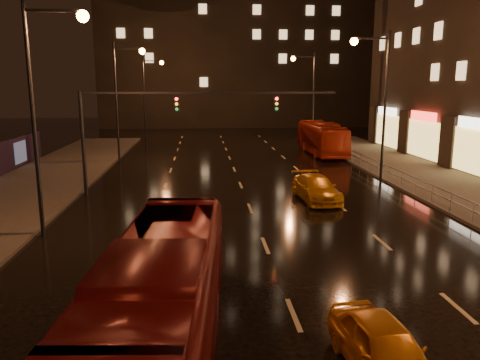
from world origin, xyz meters
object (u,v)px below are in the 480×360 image
object	(u,v)px
bus_curb	(321,138)
taxi_far	(316,188)
bus_red	(161,302)
taxi_near	(384,349)

from	to	relation	value
bus_curb	taxi_far	bearing A→B (deg)	-104.29
bus_red	taxi_near	size ratio (longest dim) A/B	2.83
bus_red	taxi_far	distance (m)	17.33
bus_red	taxi_near	xyz separation A→B (m)	(5.10, -1.00, -0.86)
bus_red	taxi_near	world-z (taller)	bus_red
bus_red	bus_curb	bearing A→B (deg)	73.99
bus_curb	taxi_far	world-z (taller)	bus_curb
bus_red	taxi_far	size ratio (longest dim) A/B	2.24
bus_red	taxi_near	distance (m)	5.27
bus_curb	taxi_far	size ratio (longest dim) A/B	2.27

